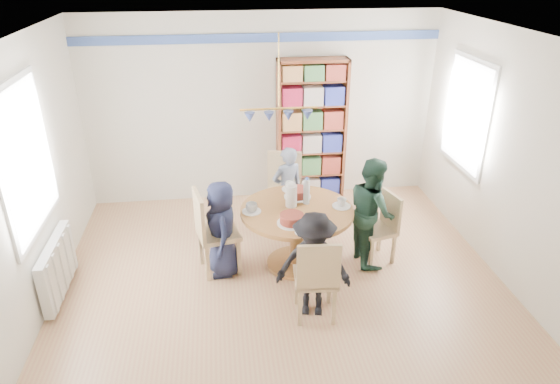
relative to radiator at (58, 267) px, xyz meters
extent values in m
plane|color=tan|center=(2.42, -0.30, -0.35)|extent=(5.00, 5.00, 0.00)
plane|color=white|center=(2.42, -0.30, 2.35)|extent=(5.00, 5.00, 0.00)
plane|color=silver|center=(2.42, 2.20, 1.00)|extent=(5.00, 0.00, 5.00)
plane|color=silver|center=(2.42, -2.80, 1.00)|extent=(5.00, 0.00, 5.00)
plane|color=silver|center=(-0.08, -0.30, 1.00)|extent=(0.00, 5.00, 5.00)
plane|color=silver|center=(4.92, -0.30, 1.00)|extent=(0.00, 5.00, 5.00)
cube|color=#324B8B|center=(2.42, 2.18, 2.00)|extent=(5.00, 0.02, 0.12)
cube|color=white|center=(-0.07, 0.00, 1.25)|extent=(0.03, 1.32, 1.52)
cube|color=white|center=(-0.05, 0.00, 1.25)|extent=(0.01, 1.20, 1.40)
cube|color=white|center=(4.90, 1.00, 1.20)|extent=(0.03, 1.12, 1.42)
cube|color=white|center=(4.88, 1.00, 1.20)|extent=(0.01, 1.00, 1.30)
cylinder|color=gold|center=(2.42, 0.20, 1.98)|extent=(0.01, 0.01, 0.75)
cylinder|color=gold|center=(2.42, 0.20, 1.60)|extent=(0.80, 0.02, 0.02)
cone|color=#394EA1|center=(2.12, 0.20, 1.52)|extent=(0.11, 0.11, 0.10)
cone|color=#394EA1|center=(2.32, 0.20, 1.52)|extent=(0.11, 0.11, 0.10)
cone|color=#394EA1|center=(2.52, 0.20, 1.52)|extent=(0.11, 0.11, 0.10)
cone|color=#394EA1|center=(2.72, 0.20, 1.52)|extent=(0.11, 0.11, 0.10)
cube|color=silver|center=(0.00, 0.00, 0.00)|extent=(0.10, 1.00, 0.60)
cube|color=silver|center=(0.06, -0.40, 0.00)|extent=(0.02, 0.06, 0.56)
cube|color=silver|center=(0.06, -0.20, 0.00)|extent=(0.02, 0.06, 0.56)
cube|color=silver|center=(0.06, 0.00, 0.00)|extent=(0.02, 0.06, 0.56)
cube|color=silver|center=(0.06, 0.20, 0.00)|extent=(0.02, 0.06, 0.56)
cube|color=silver|center=(0.06, 0.40, 0.00)|extent=(0.02, 0.06, 0.56)
cylinder|color=#996432|center=(2.63, 0.25, 0.37)|extent=(1.30, 1.30, 0.05)
cylinder|color=#996432|center=(2.63, 0.25, 0.00)|extent=(0.16, 0.16, 0.70)
cylinder|color=#996432|center=(2.63, 0.25, -0.33)|extent=(0.70, 0.70, 0.04)
cube|color=#D4B282|center=(1.73, 0.26, 0.13)|extent=(0.54, 0.54, 0.05)
cube|color=#D4B282|center=(1.53, 0.22, 0.40)|extent=(0.14, 0.45, 0.54)
cube|color=#D4B282|center=(1.94, 0.13, -0.12)|extent=(0.05, 0.05, 0.46)
cube|color=#D4B282|center=(1.87, 0.48, -0.12)|extent=(0.05, 0.05, 0.46)
cube|color=#D4B282|center=(1.59, 0.05, -0.12)|extent=(0.05, 0.05, 0.46)
cube|color=#D4B282|center=(1.51, 0.40, -0.12)|extent=(0.05, 0.05, 0.46)
cube|color=#D4B282|center=(3.60, 0.23, 0.06)|extent=(0.47, 0.47, 0.05)
cube|color=#D4B282|center=(3.76, 0.28, 0.28)|extent=(0.13, 0.38, 0.45)
cube|color=#D4B282|center=(3.41, 0.34, -0.16)|extent=(0.04, 0.04, 0.39)
cube|color=#D4B282|center=(3.49, 0.04, -0.16)|extent=(0.04, 0.04, 0.39)
cube|color=#D4B282|center=(3.70, 0.42, -0.16)|extent=(0.04, 0.04, 0.39)
cube|color=#D4B282|center=(3.78, 0.12, -0.16)|extent=(0.04, 0.04, 0.39)
cube|color=#D4B282|center=(2.59, 1.15, 0.14)|extent=(0.54, 0.54, 0.05)
cube|color=#D4B282|center=(2.64, 1.35, 0.41)|extent=(0.45, 0.14, 0.54)
cube|color=#D4B282|center=(2.37, 1.01, -0.12)|extent=(0.05, 0.05, 0.46)
cube|color=#D4B282|center=(2.73, 0.94, -0.12)|extent=(0.05, 0.05, 0.46)
cube|color=#D4B282|center=(2.45, 1.37, -0.12)|extent=(0.05, 0.05, 0.46)
cube|color=#D4B282|center=(2.81, 1.29, -0.12)|extent=(0.05, 0.05, 0.46)
cube|color=#D4B282|center=(2.68, -0.67, 0.10)|extent=(0.45, 0.45, 0.05)
cube|color=#D4B282|center=(2.67, -0.86, 0.35)|extent=(0.42, 0.07, 0.50)
cube|color=#D4B282|center=(2.86, -0.51, -0.13)|extent=(0.04, 0.04, 0.43)
cube|color=#D4B282|center=(2.52, -0.49, -0.13)|extent=(0.04, 0.04, 0.43)
cube|color=#D4B282|center=(2.84, -0.85, -0.13)|extent=(0.04, 0.04, 0.43)
cube|color=#D4B282|center=(2.50, -0.83, -0.13)|extent=(0.04, 0.04, 0.43)
imported|color=#171B34|center=(1.77, 0.21, 0.22)|extent=(0.42, 0.60, 1.15)
imported|color=#193328|center=(3.51, 0.25, 0.31)|extent=(0.55, 0.68, 1.32)
imported|color=gray|center=(2.64, 1.11, 0.24)|extent=(0.50, 0.41, 1.18)
imported|color=black|center=(2.66, -0.64, 0.23)|extent=(0.82, 0.58, 1.16)
cube|color=brown|center=(2.64, 2.04, 0.69)|extent=(0.04, 0.30, 2.09)
cube|color=brown|center=(3.60, 2.04, 0.69)|extent=(0.04, 0.30, 2.09)
cube|color=brown|center=(3.12, 2.04, 1.72)|extent=(0.99, 0.30, 0.04)
cube|color=brown|center=(3.12, 2.04, -0.32)|extent=(0.99, 0.30, 0.06)
cube|color=brown|center=(3.12, 2.18, 0.69)|extent=(0.99, 0.02, 2.09)
cube|color=brown|center=(3.12, 2.04, 0.05)|extent=(0.93, 0.28, 0.02)
cube|color=brown|center=(3.12, 2.04, 0.39)|extent=(0.93, 0.28, 0.02)
cube|color=brown|center=(3.12, 2.04, 0.74)|extent=(0.93, 0.28, 0.02)
cube|color=brown|center=(3.12, 2.04, 1.09)|extent=(0.93, 0.28, 0.02)
cube|color=brown|center=(3.12, 2.04, 1.44)|extent=(0.93, 0.28, 0.02)
cube|color=maroon|center=(2.82, 2.02, -0.16)|extent=(0.27, 0.22, 0.26)
cube|color=beige|center=(3.12, 2.02, -0.16)|extent=(0.27, 0.22, 0.26)
cube|color=#293297|center=(3.42, 2.02, -0.16)|extent=(0.27, 0.22, 0.26)
cube|color=tan|center=(2.82, 2.02, 0.19)|extent=(0.27, 0.22, 0.26)
cube|color=#407340|center=(3.12, 2.02, 0.19)|extent=(0.27, 0.22, 0.26)
cube|color=maroon|center=(3.42, 2.02, 0.19)|extent=(0.27, 0.22, 0.26)
cube|color=maroon|center=(2.82, 2.02, 0.54)|extent=(0.27, 0.22, 0.26)
cube|color=beige|center=(3.12, 2.02, 0.54)|extent=(0.27, 0.22, 0.26)
cube|color=#293297|center=(3.42, 2.02, 0.54)|extent=(0.27, 0.22, 0.26)
cube|color=tan|center=(2.82, 2.02, 0.88)|extent=(0.27, 0.22, 0.26)
cube|color=#407340|center=(3.12, 2.02, 0.88)|extent=(0.27, 0.22, 0.26)
cube|color=maroon|center=(3.42, 2.02, 0.88)|extent=(0.27, 0.22, 0.26)
cube|color=maroon|center=(2.82, 2.02, 1.23)|extent=(0.27, 0.22, 0.26)
cube|color=beige|center=(3.12, 2.02, 1.23)|extent=(0.27, 0.22, 0.26)
cube|color=#293297|center=(3.42, 2.02, 1.23)|extent=(0.27, 0.22, 0.26)
cube|color=tan|center=(2.82, 2.02, 1.56)|extent=(0.27, 0.22, 0.22)
cube|color=#407340|center=(3.12, 2.02, 1.56)|extent=(0.27, 0.22, 0.22)
cube|color=maroon|center=(3.42, 2.02, 1.56)|extent=(0.27, 0.22, 0.22)
cylinder|color=white|center=(2.58, 0.33, 0.53)|extent=(0.13, 0.13, 0.26)
sphere|color=white|center=(2.58, 0.33, 0.66)|extent=(0.10, 0.10, 0.10)
cylinder|color=silver|center=(2.76, 0.38, 0.55)|extent=(0.08, 0.08, 0.30)
cylinder|color=#394EA1|center=(2.76, 0.38, 0.71)|extent=(0.03, 0.03, 0.03)
cylinder|color=white|center=(2.68, 0.55, 0.41)|extent=(0.32, 0.32, 0.01)
cylinder|color=maroon|center=(2.68, 0.55, 0.46)|extent=(0.26, 0.26, 0.10)
cylinder|color=white|center=(2.52, -0.08, 0.41)|extent=(0.32, 0.32, 0.01)
cylinder|color=maroon|center=(2.52, -0.08, 0.46)|extent=(0.26, 0.26, 0.10)
cylinder|color=white|center=(2.11, 0.25, 0.41)|extent=(0.22, 0.22, 0.01)
imported|color=white|center=(2.11, 0.25, 0.45)|extent=(0.13, 0.13, 0.10)
cylinder|color=white|center=(3.15, 0.25, 0.41)|extent=(0.22, 0.22, 0.01)
imported|color=white|center=(3.15, 0.25, 0.45)|extent=(0.11, 0.11, 0.10)
cylinder|color=white|center=(2.63, 0.77, 0.41)|extent=(0.22, 0.22, 0.01)
imported|color=white|center=(2.63, 0.77, 0.45)|extent=(0.13, 0.13, 0.10)
cylinder|color=white|center=(2.63, -0.27, 0.41)|extent=(0.22, 0.22, 0.01)
imported|color=white|center=(2.63, -0.27, 0.45)|extent=(0.11, 0.11, 0.10)
camera|label=1|loc=(1.81, -4.72, 3.06)|focal=32.00mm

